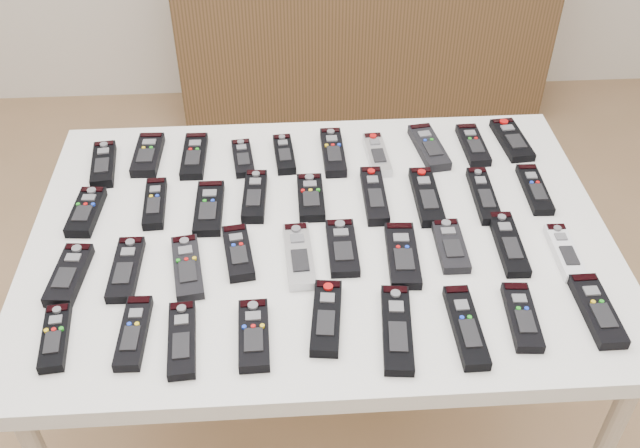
{
  "coord_description": "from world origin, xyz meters",
  "views": [
    {
      "loc": [
        -0.06,
        -1.15,
        1.79
      ],
      "look_at": [
        0.01,
        0.02,
        0.8
      ],
      "focal_mm": 40.0,
      "sensor_mm": 36.0,
      "label": 1
    }
  ],
  "objects": [
    {
      "name": "remote_28",
      "position": [
        0.52,
        -0.09,
        0.79
      ],
      "size": [
        0.05,
        0.16,
        0.02
      ],
      "primitive_type": "cube",
      "rotation": [
        0.0,
        0.0,
        -0.02
      ],
      "color": "silver",
      "rests_on": "table"
    },
    {
      "name": "remote_29",
      "position": [
        -0.49,
        -0.26,
        0.79
      ],
      "size": [
        0.06,
        0.16,
        0.02
      ],
      "primitive_type": "cube",
      "rotation": [
        0.0,
        0.0,
        0.11
      ],
      "color": "black",
      "rests_on": "table"
    },
    {
      "name": "remote_9",
      "position": [
        0.52,
        0.32,
        0.79
      ],
      "size": [
        0.07,
        0.18,
        0.02
      ],
      "primitive_type": "cube",
      "rotation": [
        0.0,
        0.0,
        0.08
      ],
      "color": "black",
      "rests_on": "table"
    },
    {
      "name": "remote_34",
      "position": [
        0.14,
        -0.28,
        0.79
      ],
      "size": [
        0.07,
        0.21,
        0.02
      ],
      "primitive_type": "cube",
      "rotation": [
        0.0,
        0.0,
        -0.1
      ],
      "color": "black",
      "rests_on": "table"
    },
    {
      "name": "remote_7",
      "position": [
        0.3,
        0.3,
        0.79
      ],
      "size": [
        0.08,
        0.19,
        0.02
      ],
      "primitive_type": "cube",
      "rotation": [
        0.0,
        0.0,
        0.13
      ],
      "color": "black",
      "rests_on": "table"
    },
    {
      "name": "remote_4",
      "position": [
        -0.06,
        0.3,
        0.79
      ],
      "size": [
        0.05,
        0.15,
        0.02
      ],
      "primitive_type": "cube",
      "rotation": [
        0.0,
        0.0,
        0.07
      ],
      "color": "black",
      "rests_on": "table"
    },
    {
      "name": "remote_18",
      "position": [
        0.52,
        0.12,
        0.79
      ],
      "size": [
        0.05,
        0.17,
        0.02
      ],
      "primitive_type": "cube",
      "rotation": [
        0.0,
        0.0,
        -0.03
      ],
      "color": "black",
      "rests_on": "table"
    },
    {
      "name": "remote_27",
      "position": [
        0.41,
        -0.06,
        0.79
      ],
      "size": [
        0.06,
        0.19,
        0.02
      ],
      "primitive_type": "cube",
      "rotation": [
        0.0,
        0.0,
        -0.03
      ],
      "color": "black",
      "rests_on": "table"
    },
    {
      "name": "remote_3",
      "position": [
        -0.16,
        0.29,
        0.79
      ],
      "size": [
        0.06,
        0.15,
        0.02
      ],
      "primitive_type": "cube",
      "rotation": [
        0.0,
        0.0,
        0.11
      ],
      "color": "black",
      "rests_on": "table"
    },
    {
      "name": "remote_6",
      "position": [
        0.17,
        0.28,
        0.79
      ],
      "size": [
        0.05,
        0.16,
        0.02
      ],
      "primitive_type": "cube",
      "rotation": [
        0.0,
        0.0,
        0.05
      ],
      "color": "#B7B7BC",
      "rests_on": "table"
    },
    {
      "name": "remote_30",
      "position": [
        -0.35,
        -0.26,
        0.79
      ],
      "size": [
        0.05,
        0.17,
        0.02
      ],
      "primitive_type": "cube",
      "rotation": [
        0.0,
        0.0,
        -0.03
      ],
      "color": "black",
      "rests_on": "table"
    },
    {
      "name": "remote_21",
      "position": [
        -0.26,
        -0.09,
        0.79
      ],
      "size": [
        0.08,
        0.18,
        0.02
      ],
      "primitive_type": "cube",
      "rotation": [
        0.0,
        0.0,
        0.15
      ],
      "color": "black",
      "rests_on": "table"
    },
    {
      "name": "remote_19",
      "position": [
        -0.5,
        -0.1,
        0.79
      ],
      "size": [
        0.07,
        0.17,
        0.02
      ],
      "primitive_type": "cube",
      "rotation": [
        0.0,
        0.0,
        -0.1
      ],
      "color": "black",
      "rests_on": "table"
    },
    {
      "name": "remote_8",
      "position": [
        0.41,
        0.31,
        0.79
      ],
      "size": [
        0.06,
        0.16,
        0.02
      ],
      "primitive_type": "cube",
      "rotation": [
        0.0,
        0.0,
        0.02
      ],
      "color": "black",
      "rests_on": "table"
    },
    {
      "name": "remote_5",
      "position": [
        0.06,
        0.3,
        0.79
      ],
      "size": [
        0.05,
        0.19,
        0.02
      ],
      "primitive_type": "cube",
      "rotation": [
        0.0,
        0.0,
        0.01
      ],
      "color": "black",
      "rests_on": "table"
    },
    {
      "name": "remote_11",
      "position": [
        -0.35,
        0.12,
        0.79
      ],
      "size": [
        0.05,
        0.17,
        0.02
      ],
      "primitive_type": "cube",
      "rotation": [
        0.0,
        0.0,
        0.05
      ],
      "color": "black",
      "rests_on": "table"
    },
    {
      "name": "remote_22",
      "position": [
        -0.16,
        -0.06,
        0.79
      ],
      "size": [
        0.07,
        0.16,
        0.02
      ],
      "primitive_type": "cube",
      "rotation": [
        0.0,
        0.0,
        0.14
      ],
      "color": "black",
      "rests_on": "table"
    },
    {
      "name": "remote_0",
      "position": [
        -0.49,
        0.28,
        0.79
      ],
      "size": [
        0.07,
        0.17,
        0.02
      ],
      "primitive_type": "cube",
      "rotation": [
        0.0,
        0.0,
        0.11
      ],
      "color": "black",
      "rests_on": "table"
    },
    {
      "name": "sideboard",
      "position": [
        0.31,
        1.78,
        0.4
      ],
      "size": [
        1.61,
        0.4,
        0.8
      ],
      "primitive_type": "cube",
      "rotation": [
        0.0,
        0.0,
        0.01
      ],
      "color": "#43311B",
      "rests_on": "ground"
    },
    {
      "name": "remote_36",
      "position": [
        0.38,
        -0.27,
        0.79
      ],
      "size": [
        0.06,
        0.17,
        0.02
      ],
      "primitive_type": "cube",
      "rotation": [
        0.0,
        0.0,
        -0.08
      ],
      "color": "black",
      "rests_on": "table"
    },
    {
      "name": "table",
      "position": [
        0.01,
        0.02,
        0.72
      ],
      "size": [
        1.25,
        0.88,
        0.78
      ],
      "color": "white",
      "rests_on": "ground"
    },
    {
      "name": "remote_25",
      "position": [
        0.18,
        -0.08,
        0.79
      ],
      "size": [
        0.07,
        0.19,
        0.02
      ],
      "primitive_type": "cube",
      "rotation": [
        0.0,
        0.0,
        -0.05
      ],
      "color": "black",
      "rests_on": "table"
    },
    {
      "name": "remote_37",
      "position": [
        0.52,
        -0.26,
        0.79
      ],
      "size": [
        0.06,
        0.18,
        0.02
      ],
      "primitive_type": "cube",
      "rotation": [
        0.0,
        0.0,
        0.01
      ],
      "color": "black",
      "rests_on": "table"
    },
    {
      "name": "remote_16",
      "position": [
        0.26,
        0.11,
        0.79
      ],
      "size": [
        0.05,
        0.19,
        0.02
      ],
      "primitive_type": "cube",
      "rotation": [
        0.0,
        0.0,
        -0.01
      ],
      "color": "black",
      "rests_on": "table"
    },
    {
      "name": "remote_14",
      "position": [
        -0.0,
        0.12,
        0.79
      ],
      "size": [
        0.06,
        0.15,
        0.02
      ],
      "primitive_type": "cube",
      "rotation": [
        0.0,
        0.0,
        -0.0
      ],
      "color": "black",
      "rests_on": "table"
    },
    {
      "name": "remote_1",
      "position": [
        -0.39,
        0.31,
        0.79
      ],
      "size": [
        0.07,
        0.16,
        0.02
      ],
      "primitive_type": "cube",
      "rotation": [
        0.0,
        0.0,
        -0.03
      ],
      "color": "black",
      "rests_on": "table"
    },
    {
      "name": "remote_32",
      "position": [
        -0.13,
        -0.28,
        0.79
      ],
      "size": [
        0.06,
        0.16,
        0.02
      ],
      "primitive_type": "cube",
      "rotation": [
        0.0,
        0.0,
        0.02
      ],
      "color": "black",
      "rests_on": "table"
    },
    {
      "name": "remote_24",
      "position": [
        0.06,
        -0.05,
        0.79
      ],
      "size": [
        0.06,
        0.16,
        0.02
      ],
      "primitive_type": "cube",
      "rotation": [
        0.0,
        0.0,
        0.0
      ],
      "color": "black",
      "rests_on": "table"
    },
    {
      "name": "remote_35",
      "position": [
        0.27,
        -0.28,
        0.79
      ],
      "size": [
        0.05,
        0.19,
        0.02
      ],
      "primitive_type": "cube",
      "rotation": [
        0.0,
        0.0,
        0.01
      ],
      "color": "black",
      "rests_on": "table"
    },
    {
      "name": "remote_31",
      "position": [
        -0.26,
        -0.28,
        0.79
      ],
      "size": [
        0.06,
        0.18,
        0.02
      ],
      "primitive_type": "cube",
      "rotation": [
        0.0,
        0.0,
        0.07
      ],
      "color": "black",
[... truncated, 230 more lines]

